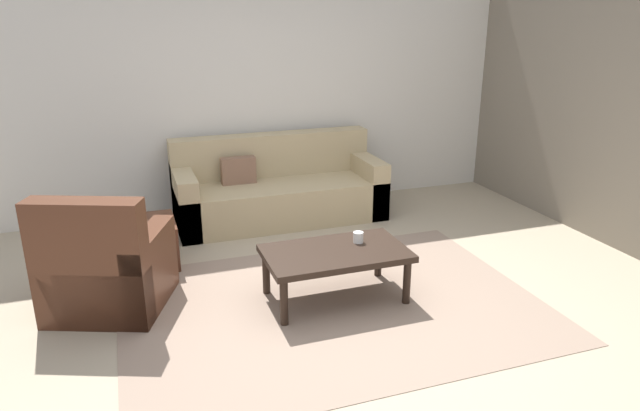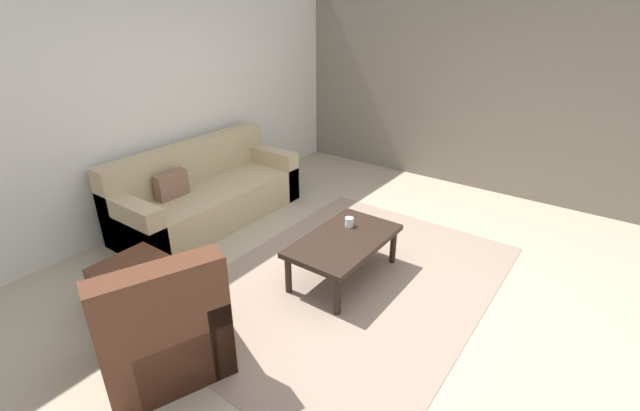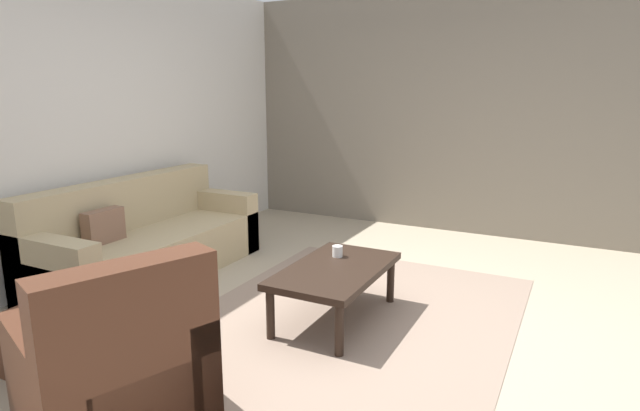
{
  "view_description": "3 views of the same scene",
  "coord_description": "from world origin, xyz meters",
  "px_view_note": "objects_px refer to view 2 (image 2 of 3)",
  "views": [
    {
      "loc": [
        -1.39,
        -3.69,
        2.16
      ],
      "look_at": [
        -0.01,
        0.26,
        0.73
      ],
      "focal_mm": 32.26,
      "sensor_mm": 36.0,
      "label": 1
    },
    {
      "loc": [
        -2.88,
        -1.75,
        2.37
      ],
      "look_at": [
        0.07,
        0.38,
        0.66
      ],
      "focal_mm": 24.68,
      "sensor_mm": 36.0,
      "label": 2
    },
    {
      "loc": [
        -3.23,
        -1.44,
        1.69
      ],
      "look_at": [
        0.27,
        0.35,
        0.81
      ],
      "focal_mm": 29.32,
      "sensor_mm": 36.0,
      "label": 3
    }
  ],
  "objects_px": {
    "coffee_table": "(344,243)",
    "cup": "(349,222)",
    "armchair_leather": "(162,333)",
    "ottoman": "(138,286)",
    "couch_main": "(204,195)"
  },
  "relations": [
    {
      "from": "ottoman",
      "to": "coffee_table",
      "type": "relative_size",
      "value": 0.51
    },
    {
      "from": "armchair_leather",
      "to": "coffee_table",
      "type": "bearing_deg",
      "value": -13.05
    },
    {
      "from": "coffee_table",
      "to": "cup",
      "type": "height_order",
      "value": "cup"
    },
    {
      "from": "coffee_table",
      "to": "cup",
      "type": "bearing_deg",
      "value": 21.81
    },
    {
      "from": "couch_main",
      "to": "coffee_table",
      "type": "xyz_separation_m",
      "value": [
        -0.07,
        -2.0,
        0.06
      ]
    },
    {
      "from": "ottoman",
      "to": "coffee_table",
      "type": "xyz_separation_m",
      "value": [
        1.38,
        -1.16,
        0.16
      ]
    },
    {
      "from": "armchair_leather",
      "to": "coffee_table",
      "type": "xyz_separation_m",
      "value": [
        1.68,
        -0.39,
        0.05
      ]
    },
    {
      "from": "armchair_leather",
      "to": "cup",
      "type": "xyz_separation_m",
      "value": [
        1.91,
        -0.3,
        0.15
      ]
    },
    {
      "from": "cup",
      "to": "ottoman",
      "type": "bearing_deg",
      "value": 146.35
    },
    {
      "from": "cup",
      "to": "couch_main",
      "type": "bearing_deg",
      "value": 94.67
    },
    {
      "from": "couch_main",
      "to": "coffee_table",
      "type": "relative_size",
      "value": 2.0
    },
    {
      "from": "couch_main",
      "to": "cup",
      "type": "bearing_deg",
      "value": -85.33
    },
    {
      "from": "armchair_leather",
      "to": "ottoman",
      "type": "relative_size",
      "value": 1.85
    },
    {
      "from": "ottoman",
      "to": "cup",
      "type": "height_order",
      "value": "cup"
    },
    {
      "from": "armchair_leather",
      "to": "coffee_table",
      "type": "height_order",
      "value": "armchair_leather"
    }
  ]
}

